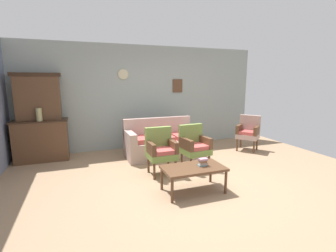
{
  "coord_description": "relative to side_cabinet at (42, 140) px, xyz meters",
  "views": [
    {
      "loc": [
        -1.7,
        -3.76,
        1.79
      ],
      "look_at": [
        0.03,
        0.98,
        0.85
      ],
      "focal_mm": 26.07,
      "sensor_mm": 36.0,
      "label": 1
    }
  ],
  "objects": [
    {
      "name": "coffee_table",
      "position": [
        2.51,
        -2.64,
        -0.09
      ],
      "size": [
        1.0,
        0.56,
        0.42
      ],
      "color": "brown",
      "rests_on": "ground"
    },
    {
      "name": "floral_couch",
      "position": [
        2.64,
        -0.63,
        -0.14
      ],
      "size": [
        1.72,
        0.83,
        0.9
      ],
      "color": "tan",
      "rests_on": "ground"
    },
    {
      "name": "book_stack_on_table",
      "position": [
        2.68,
        -2.64,
        0.02
      ],
      "size": [
        0.15,
        0.12,
        0.13
      ],
      "color": "#7A9D9E",
      "rests_on": "coffee_table"
    },
    {
      "name": "wingback_chair_by_fireplace",
      "position": [
        4.93,
        -0.91,
        0.03
      ],
      "size": [
        0.71,
        0.71,
        0.9
      ],
      "color": "tan",
      "rests_on": "ground"
    },
    {
      "name": "side_cabinet",
      "position": [
        0.0,
        0.0,
        0.0
      ],
      "size": [
        1.16,
        0.55,
        0.93
      ],
      "color": "brown",
      "rests_on": "ground"
    },
    {
      "name": "armchair_near_cabinet",
      "position": [
        3.01,
        -1.66,
        0.03
      ],
      "size": [
        0.56,
        0.54,
        0.9
      ],
      "color": "olive",
      "rests_on": "ground"
    },
    {
      "name": "cabinet_upper_hutch",
      "position": [
        0.0,
        0.08,
        0.98
      ],
      "size": [
        0.99,
        0.38,
        1.03
      ],
      "color": "brown",
      "rests_on": "side_cabinet"
    },
    {
      "name": "wall_back_with_decor",
      "position": [
        2.55,
        0.38,
        0.89
      ],
      "size": [
        6.4,
        0.09,
        2.7
      ],
      "color": "#939E99",
      "rests_on": "ground"
    },
    {
      "name": "ground_plane",
      "position": [
        2.54,
        -2.25,
        -0.47
      ],
      "size": [
        7.68,
        7.68,
        0.0
      ],
      "primitive_type": "plane",
      "color": "#997A5B"
    },
    {
      "name": "armchair_row_middle",
      "position": [
        2.27,
        -1.71,
        0.03
      ],
      "size": [
        0.53,
        0.5,
        0.9
      ],
      "color": "olive",
      "rests_on": "ground"
    },
    {
      "name": "vase_on_cabinet",
      "position": [
        0.02,
        -0.18,
        0.61
      ],
      "size": [
        0.12,
        0.12,
        0.28
      ],
      "primitive_type": "cylinder",
      "color": "#9A9463",
      "rests_on": "side_cabinet"
    }
  ]
}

